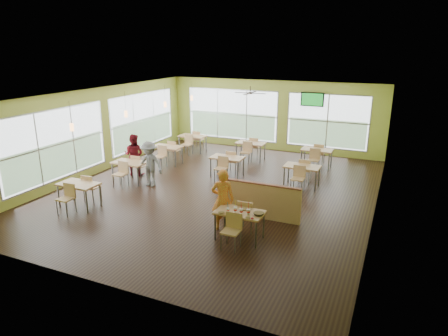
% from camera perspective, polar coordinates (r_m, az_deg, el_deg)
% --- Properties ---
extents(room, '(12.00, 12.04, 3.20)m').
position_cam_1_polar(room, '(13.06, -0.96, 3.43)').
color(room, black).
rests_on(room, ground).
extents(window_bays, '(9.24, 10.24, 2.38)m').
position_cam_1_polar(window_bays, '(16.94, -4.73, 6.13)').
color(window_bays, white).
rests_on(window_bays, room).
extents(main_table, '(1.22, 1.52, 0.87)m').
position_cam_1_polar(main_table, '(10.01, 2.25, -6.85)').
color(main_table, '#DEB277').
rests_on(main_table, floor).
extents(half_wall_divider, '(2.40, 0.14, 1.04)m').
position_cam_1_polar(half_wall_divider, '(11.30, 4.99, -4.60)').
color(half_wall_divider, '#DEB277').
rests_on(half_wall_divider, floor).
extents(dining_tables, '(6.92, 8.72, 0.87)m').
position_cam_1_polar(dining_tables, '(15.24, -1.81, 1.67)').
color(dining_tables, '#DEB277').
rests_on(dining_tables, floor).
extents(pendant_lights, '(0.11, 7.31, 0.86)m').
position_cam_1_polar(pendant_lights, '(15.05, -11.10, 8.26)').
color(pendant_lights, '#2D2119').
rests_on(pendant_lights, ceiling).
extents(ceiling_fan, '(1.25, 1.25, 0.29)m').
position_cam_1_polar(ceiling_fan, '(15.56, 3.75, 10.65)').
color(ceiling_fan, '#2D2119').
rests_on(ceiling_fan, ceiling).
extents(tv_backwall, '(1.00, 0.07, 0.60)m').
position_cam_1_polar(tv_backwall, '(17.90, 12.50, 9.54)').
color(tv_backwall, black).
rests_on(tv_backwall, wall_back).
extents(man_plaid, '(0.72, 0.61, 1.67)m').
position_cam_1_polar(man_plaid, '(10.46, -0.18, -4.54)').
color(man_plaid, '#F1491A').
rests_on(man_plaid, floor).
extents(patron_maroon, '(0.86, 0.73, 1.57)m').
position_cam_1_polar(patron_maroon, '(15.28, -12.75, 1.87)').
color(patron_maroon, maroon).
rests_on(patron_maroon, floor).
extents(patron_grey, '(1.04, 0.63, 1.58)m').
position_cam_1_polar(patron_grey, '(13.94, -10.59, 0.57)').
color(patron_grey, slate).
rests_on(patron_grey, floor).
extents(cup_blue, '(0.08, 0.08, 0.30)m').
position_cam_1_polar(cup_blue, '(9.88, 0.54, -6.02)').
color(cup_blue, white).
rests_on(cup_blue, main_table).
extents(cup_yellow, '(0.10, 0.10, 0.36)m').
position_cam_1_polar(cup_yellow, '(9.89, 1.63, -5.93)').
color(cup_yellow, white).
rests_on(cup_yellow, main_table).
extents(cup_red_near, '(0.10, 0.10, 0.35)m').
position_cam_1_polar(cup_red_near, '(9.81, 2.49, -6.17)').
color(cup_red_near, white).
rests_on(cup_red_near, main_table).
extents(cup_red_far, '(0.10, 0.10, 0.35)m').
position_cam_1_polar(cup_red_far, '(9.79, 3.49, -6.22)').
color(cup_red_far, white).
rests_on(cup_red_far, main_table).
extents(food_basket, '(0.26, 0.26, 0.06)m').
position_cam_1_polar(food_basket, '(9.79, 4.99, -6.50)').
color(food_basket, black).
rests_on(food_basket, main_table).
extents(ketchup_cup, '(0.06, 0.06, 0.03)m').
position_cam_1_polar(ketchup_cup, '(9.57, 4.07, -7.19)').
color(ketchup_cup, '#A9070D').
rests_on(ketchup_cup, main_table).
extents(wrapper_left, '(0.19, 0.17, 0.04)m').
position_cam_1_polar(wrapper_left, '(9.85, -0.40, -6.35)').
color(wrapper_left, olive).
rests_on(wrapper_left, main_table).
extents(wrapper_mid, '(0.22, 0.21, 0.05)m').
position_cam_1_polar(wrapper_mid, '(10.05, 2.89, -5.87)').
color(wrapper_mid, olive).
rests_on(wrapper_mid, main_table).
extents(wrapper_right, '(0.15, 0.14, 0.03)m').
position_cam_1_polar(wrapper_right, '(9.61, 3.44, -7.04)').
color(wrapper_right, olive).
rests_on(wrapper_right, main_table).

